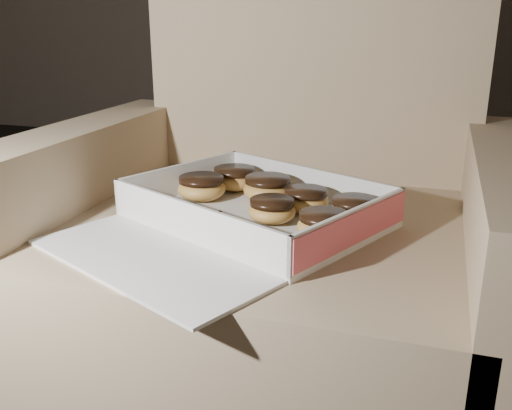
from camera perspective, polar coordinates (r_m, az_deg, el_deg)
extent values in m
cube|color=tan|center=(1.03, 1.42, -11.20)|extent=(0.66, 0.66, 0.39)
cube|color=tan|center=(1.19, 5.88, 14.72)|extent=(0.66, 0.13, 0.48)
cube|color=tan|center=(1.14, -16.17, -5.21)|extent=(0.11, 0.66, 0.52)
cube|color=tan|center=(0.98, 22.54, -10.27)|extent=(0.11, 0.66, 0.52)
cube|color=silver|center=(0.92, 0.00, -1.42)|extent=(0.45, 0.41, 0.01)
cube|color=silver|center=(1.01, 5.25, 2.23)|extent=(0.34, 0.16, 0.06)
cube|color=silver|center=(0.82, -6.46, -1.71)|extent=(0.34, 0.16, 0.06)
cube|color=silver|center=(1.03, -7.45, 2.58)|extent=(0.12, 0.25, 0.06)
cube|color=silver|center=(0.80, 9.62, -2.28)|extent=(0.12, 0.25, 0.06)
cube|color=#DE5965|center=(0.80, 9.88, -2.35)|extent=(0.12, 0.25, 0.05)
cube|color=silver|center=(0.79, -10.77, -5.45)|extent=(0.40, 0.30, 0.01)
ellipsoid|color=gold|center=(0.99, 1.17, 1.55)|extent=(0.08, 0.08, 0.04)
cylinder|color=black|center=(0.98, 1.18, 2.54)|extent=(0.08, 0.08, 0.01)
ellipsoid|color=gold|center=(0.90, 9.84, -0.63)|extent=(0.08, 0.08, 0.04)
cylinder|color=black|center=(0.89, 9.90, 0.34)|extent=(0.07, 0.07, 0.01)
ellipsoid|color=gold|center=(1.00, -5.47, 1.62)|extent=(0.08, 0.08, 0.04)
cylinder|color=black|center=(0.99, -5.50, 2.59)|extent=(0.08, 0.08, 0.01)
ellipsoid|color=gold|center=(0.89, 1.60, -0.65)|extent=(0.07, 0.07, 0.04)
cylinder|color=black|center=(0.88, 1.61, 0.30)|extent=(0.07, 0.07, 0.01)
ellipsoid|color=gold|center=(0.94, 5.00, 0.39)|extent=(0.08, 0.08, 0.04)
cylinder|color=black|center=(0.93, 5.02, 1.32)|extent=(0.07, 0.07, 0.01)
ellipsoid|color=gold|center=(1.05, -2.14, 2.57)|extent=(0.08, 0.08, 0.04)
cylinder|color=black|center=(1.05, -2.15, 3.47)|extent=(0.08, 0.08, 0.01)
ellipsoid|color=gold|center=(0.83, 6.81, -2.20)|extent=(0.08, 0.08, 0.04)
cylinder|color=black|center=(0.82, 6.86, -1.13)|extent=(0.07, 0.07, 0.01)
ellipsoid|color=black|center=(0.94, -3.64, -0.66)|extent=(0.01, 0.01, 0.00)
ellipsoid|color=black|center=(0.80, 0.55, -4.13)|extent=(0.01, 0.01, 0.00)
ellipsoid|color=black|center=(0.81, 0.15, -3.61)|extent=(0.01, 0.01, 0.00)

